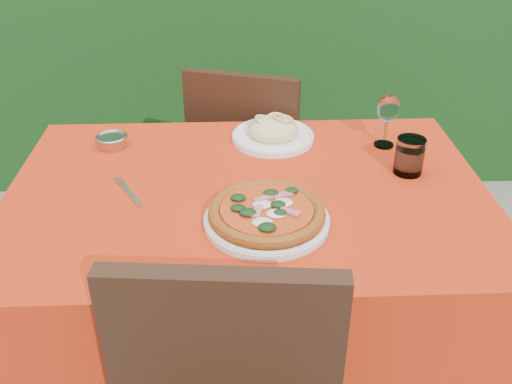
{
  "coord_description": "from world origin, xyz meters",
  "views": [
    {
      "loc": [
        -0.03,
        -1.28,
        1.52
      ],
      "look_at": [
        0.02,
        -0.05,
        0.77
      ],
      "focal_mm": 40.0,
      "sensor_mm": 36.0,
      "label": 1
    }
  ],
  "objects_px": {
    "pizza_plate": "(267,215)",
    "wine_glass": "(388,110)",
    "chair_far": "(249,162)",
    "pasta_plate": "(273,132)",
    "water_glass": "(409,158)",
    "steel_ramekin": "(112,142)",
    "fork": "(130,194)"
  },
  "relations": [
    {
      "from": "water_glass",
      "to": "wine_glass",
      "type": "distance_m",
      "value": 0.18
    },
    {
      "from": "pasta_plate",
      "to": "pizza_plate",
      "type": "bearing_deg",
      "value": -95.68
    },
    {
      "from": "fork",
      "to": "steel_ramekin",
      "type": "height_order",
      "value": "steel_ramekin"
    },
    {
      "from": "pasta_plate",
      "to": "water_glass",
      "type": "bearing_deg",
      "value": -31.68
    },
    {
      "from": "wine_glass",
      "to": "pasta_plate",
      "type": "bearing_deg",
      "value": 171.06
    },
    {
      "from": "chair_far",
      "to": "fork",
      "type": "distance_m",
      "value": 0.74
    },
    {
      "from": "fork",
      "to": "pizza_plate",
      "type": "bearing_deg",
      "value": -52.87
    },
    {
      "from": "water_glass",
      "to": "chair_far",
      "type": "bearing_deg",
      "value": 128.44
    },
    {
      "from": "pizza_plate",
      "to": "water_glass",
      "type": "relative_size",
      "value": 2.96
    },
    {
      "from": "chair_far",
      "to": "water_glass",
      "type": "relative_size",
      "value": 8.6
    },
    {
      "from": "pizza_plate",
      "to": "chair_far",
      "type": "bearing_deg",
      "value": 91.39
    },
    {
      "from": "chair_far",
      "to": "steel_ramekin",
      "type": "xyz_separation_m",
      "value": [
        -0.42,
        -0.33,
        0.26
      ]
    },
    {
      "from": "steel_ramekin",
      "to": "fork",
      "type": "bearing_deg",
      "value": -71.6
    },
    {
      "from": "pizza_plate",
      "to": "wine_glass",
      "type": "xyz_separation_m",
      "value": [
        0.38,
        0.4,
        0.09
      ]
    },
    {
      "from": "pizza_plate",
      "to": "fork",
      "type": "height_order",
      "value": "pizza_plate"
    },
    {
      "from": "pasta_plate",
      "to": "fork",
      "type": "distance_m",
      "value": 0.5
    },
    {
      "from": "pasta_plate",
      "to": "steel_ramekin",
      "type": "xyz_separation_m",
      "value": [
        -0.48,
        -0.03,
        -0.01
      ]
    },
    {
      "from": "pasta_plate",
      "to": "chair_far",
      "type": "bearing_deg",
      "value": 101.62
    },
    {
      "from": "pizza_plate",
      "to": "pasta_plate",
      "type": "bearing_deg",
      "value": 84.32
    },
    {
      "from": "pizza_plate",
      "to": "pasta_plate",
      "type": "height_order",
      "value": "pasta_plate"
    },
    {
      "from": "pizza_plate",
      "to": "wine_glass",
      "type": "height_order",
      "value": "wine_glass"
    },
    {
      "from": "pasta_plate",
      "to": "fork",
      "type": "xyz_separation_m",
      "value": [
        -0.39,
        -0.31,
        -0.02
      ]
    },
    {
      "from": "wine_glass",
      "to": "fork",
      "type": "xyz_separation_m",
      "value": [
        -0.72,
        -0.26,
        -0.11
      ]
    },
    {
      "from": "chair_far",
      "to": "wine_glass",
      "type": "bearing_deg",
      "value": 155.53
    },
    {
      "from": "chair_far",
      "to": "wine_glass",
      "type": "relative_size",
      "value": 5.45
    },
    {
      "from": "pasta_plate",
      "to": "steel_ramekin",
      "type": "distance_m",
      "value": 0.48
    },
    {
      "from": "wine_glass",
      "to": "steel_ramekin",
      "type": "xyz_separation_m",
      "value": [
        -0.81,
        0.03,
        -0.1
      ]
    },
    {
      "from": "chair_far",
      "to": "pasta_plate",
      "type": "bearing_deg",
      "value": 119.64
    },
    {
      "from": "water_glass",
      "to": "wine_glass",
      "type": "height_order",
      "value": "wine_glass"
    },
    {
      "from": "fork",
      "to": "steel_ramekin",
      "type": "xyz_separation_m",
      "value": [
        -0.09,
        0.28,
        0.01
      ]
    },
    {
      "from": "pasta_plate",
      "to": "fork",
      "type": "relative_size",
      "value": 1.36
    },
    {
      "from": "pasta_plate",
      "to": "steel_ramekin",
      "type": "height_order",
      "value": "pasta_plate"
    }
  ]
}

